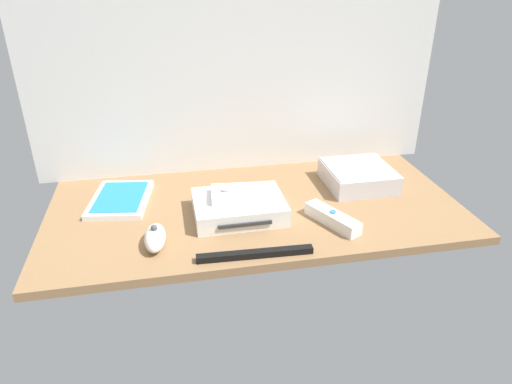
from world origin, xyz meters
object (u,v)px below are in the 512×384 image
at_px(remote_classic_pad, 242,194).
at_px(sensor_bar, 255,254).
at_px(mini_computer, 358,176).
at_px(remote_wand, 332,218).
at_px(game_console, 239,207).
at_px(remote_nunchuk, 155,238).
at_px(game_case, 121,199).

xyz_separation_m(remote_classic_pad, sensor_bar, (-0.00, -0.18, -0.05)).
relative_size(mini_computer, remote_wand, 1.15).
xyz_separation_m(game_console, sensor_bar, (0.00, -0.18, -0.01)).
height_order(game_console, sensor_bar, game_console).
xyz_separation_m(mini_computer, remote_wand, (-0.14, -0.18, -0.01)).
xyz_separation_m(game_console, remote_nunchuk, (-0.19, -0.09, -0.00)).
xyz_separation_m(game_console, game_case, (-0.28, 0.12, -0.01)).
distance_m(game_console, sensor_bar, 0.18).
bearing_deg(game_case, remote_wand, -14.05).
height_order(game_console, game_case, game_console).
height_order(mini_computer, remote_nunchuk, mini_computer).
bearing_deg(game_case, game_console, -14.88).
xyz_separation_m(game_case, sensor_bar, (0.28, -0.30, -0.00)).
height_order(remote_wand, remote_classic_pad, remote_classic_pad).
relative_size(remote_classic_pad, sensor_bar, 0.63).
xyz_separation_m(game_console, mini_computer, (0.34, 0.10, 0.00)).
relative_size(game_case, sensor_bar, 0.87).
distance_m(game_case, remote_nunchuk, 0.23).
height_order(game_case, remote_classic_pad, remote_classic_pad).
bearing_deg(game_case, sensor_bar, -37.46).
xyz_separation_m(game_case, remote_classic_pad, (0.29, -0.12, 0.05)).
distance_m(remote_wand, sensor_bar, 0.22).
height_order(mini_computer, sensor_bar, mini_computer).
bearing_deg(remote_nunchuk, remote_wand, 5.33).
distance_m(game_console, game_case, 0.31).
distance_m(remote_nunchuk, sensor_bar, 0.21).
bearing_deg(remote_classic_pad, mini_computer, 21.88).
bearing_deg(remote_wand, remote_classic_pad, 129.86).
xyz_separation_m(remote_wand, remote_nunchuk, (-0.40, -0.01, 0.01)).
xyz_separation_m(game_case, remote_nunchuk, (0.09, -0.22, 0.01)).
bearing_deg(game_case, mini_computer, 6.91).
xyz_separation_m(remote_wand, sensor_bar, (-0.20, -0.09, -0.01)).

